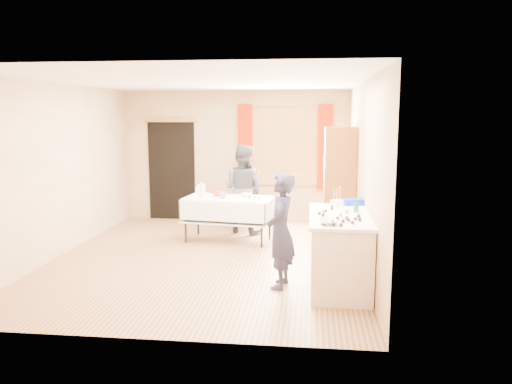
# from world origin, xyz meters

# --- Properties ---
(floor) EXTENTS (4.50, 5.50, 0.02)m
(floor) POSITION_xyz_m (0.00, 0.00, -0.01)
(floor) COLOR #9E7047
(floor) RESTS_ON ground
(ceiling) EXTENTS (4.50, 5.50, 0.02)m
(ceiling) POSITION_xyz_m (0.00, 0.00, 2.61)
(ceiling) COLOR white
(ceiling) RESTS_ON floor
(wall_back) EXTENTS (4.50, 0.02, 2.60)m
(wall_back) POSITION_xyz_m (0.00, 2.76, 1.30)
(wall_back) COLOR tan
(wall_back) RESTS_ON floor
(wall_front) EXTENTS (4.50, 0.02, 2.60)m
(wall_front) POSITION_xyz_m (0.00, -2.76, 1.30)
(wall_front) COLOR tan
(wall_front) RESTS_ON floor
(wall_left) EXTENTS (0.02, 5.50, 2.60)m
(wall_left) POSITION_xyz_m (-2.26, 0.00, 1.30)
(wall_left) COLOR tan
(wall_left) RESTS_ON floor
(wall_right) EXTENTS (0.02, 5.50, 2.60)m
(wall_right) POSITION_xyz_m (2.26, 0.00, 1.30)
(wall_right) COLOR tan
(wall_right) RESTS_ON floor
(window_frame) EXTENTS (1.32, 0.06, 1.52)m
(window_frame) POSITION_xyz_m (1.00, 2.72, 1.50)
(window_frame) COLOR olive
(window_frame) RESTS_ON wall_back
(window_pane) EXTENTS (1.20, 0.02, 1.40)m
(window_pane) POSITION_xyz_m (1.00, 2.71, 1.50)
(window_pane) COLOR white
(window_pane) RESTS_ON wall_back
(curtain_left) EXTENTS (0.28, 0.06, 1.65)m
(curtain_left) POSITION_xyz_m (0.22, 2.67, 1.50)
(curtain_left) COLOR #A41C00
(curtain_left) RESTS_ON wall_back
(curtain_right) EXTENTS (0.28, 0.06, 1.65)m
(curtain_right) POSITION_xyz_m (1.78, 2.67, 1.50)
(curtain_right) COLOR #A41C00
(curtain_right) RESTS_ON wall_back
(doorway) EXTENTS (0.95, 0.04, 2.00)m
(doorway) POSITION_xyz_m (-1.30, 2.73, 1.00)
(doorway) COLOR black
(doorway) RESTS_ON floor
(door_lintel) EXTENTS (1.05, 0.06, 0.08)m
(door_lintel) POSITION_xyz_m (-1.30, 2.70, 2.02)
(door_lintel) COLOR olive
(door_lintel) RESTS_ON wall_back
(cabinet) EXTENTS (0.50, 0.60, 1.93)m
(cabinet) POSITION_xyz_m (1.99, 1.11, 0.97)
(cabinet) COLOR brown
(cabinet) RESTS_ON floor
(counter) EXTENTS (0.75, 1.59, 0.91)m
(counter) POSITION_xyz_m (1.89, -1.01, 0.45)
(counter) COLOR beige
(counter) RESTS_ON floor
(party_table) EXTENTS (1.56, 0.94, 0.75)m
(party_table) POSITION_xyz_m (0.14, 1.06, 0.45)
(party_table) COLOR black
(party_table) RESTS_ON floor
(chair) EXTENTS (0.47, 0.47, 1.08)m
(chair) POSITION_xyz_m (0.27, 2.20, 0.32)
(chair) COLOR black
(chair) RESTS_ON floor
(girl) EXTENTS (0.60, 0.46, 1.43)m
(girl) POSITION_xyz_m (1.16, -1.13, 0.72)
(girl) COLOR #1D1D38
(girl) RESTS_ON floor
(woman) EXTENTS (1.22, 1.18, 1.60)m
(woman) POSITION_xyz_m (0.31, 1.72, 0.80)
(woman) COLOR black
(woman) RESTS_ON floor
(soda_can) EXTENTS (0.08, 0.08, 0.12)m
(soda_can) POSITION_xyz_m (2.10, -0.83, 0.97)
(soda_can) COLOR #147845
(soda_can) RESTS_ON counter
(mixing_bowl) EXTENTS (0.33, 0.33, 0.05)m
(mixing_bowl) POSITION_xyz_m (1.73, -1.58, 0.94)
(mixing_bowl) COLOR white
(mixing_bowl) RESTS_ON counter
(foam_block) EXTENTS (0.17, 0.14, 0.08)m
(foam_block) POSITION_xyz_m (1.88, -0.41, 0.95)
(foam_block) COLOR white
(foam_block) RESTS_ON counter
(blue_basket) EXTENTS (0.35, 0.29, 0.08)m
(blue_basket) POSITION_xyz_m (2.12, -0.29, 0.95)
(blue_basket) COLOR #0631C7
(blue_basket) RESTS_ON counter
(pitcher) EXTENTS (0.14, 0.14, 0.22)m
(pitcher) POSITION_xyz_m (-0.29, 1.02, 0.86)
(pitcher) COLOR silver
(pitcher) RESTS_ON party_table
(cup_red) EXTENTS (0.20, 0.20, 0.11)m
(cup_red) POSITION_xyz_m (-0.08, 1.17, 0.80)
(cup_red) COLOR red
(cup_red) RESTS_ON party_table
(cup_rainbow) EXTENTS (0.16, 0.16, 0.12)m
(cup_rainbow) POSITION_xyz_m (0.08, 0.92, 0.81)
(cup_rainbow) COLOR red
(cup_rainbow) RESTS_ON party_table
(small_bowl) EXTENTS (0.32, 0.32, 0.06)m
(small_bowl) POSITION_xyz_m (0.45, 1.13, 0.78)
(small_bowl) COLOR white
(small_bowl) RESTS_ON party_table
(pastry_tray) EXTENTS (0.29, 0.22, 0.02)m
(pastry_tray) POSITION_xyz_m (0.61, 0.90, 0.76)
(pastry_tray) COLOR white
(pastry_tray) RESTS_ON party_table
(bottle) EXTENTS (0.12, 0.12, 0.17)m
(bottle) POSITION_xyz_m (-0.44, 1.34, 0.84)
(bottle) COLOR white
(bottle) RESTS_ON party_table
(cake_balls) EXTENTS (0.51, 1.11, 0.04)m
(cake_balls) POSITION_xyz_m (1.86, -1.27, 0.93)
(cake_balls) COLOR #3F2314
(cake_balls) RESTS_ON counter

